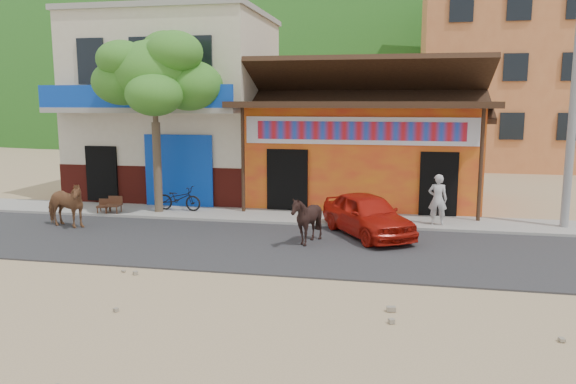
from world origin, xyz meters
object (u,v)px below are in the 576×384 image
at_px(pedestrian, 438,199).
at_px(cafe_chair_right, 113,198).
at_px(tree, 156,122).
at_px(scooter, 179,198).
at_px(red_car, 367,215).
at_px(cow_tan, 64,205).
at_px(utility_pole, 575,90).
at_px(cow_dark, 307,220).
at_px(cafe_chair_left, 103,200).

relative_size(pedestrian, cafe_chair_right, 1.53).
xyz_separation_m(tree, scooter, (0.60, 0.31, -2.58)).
distance_m(tree, red_car, 7.70).
bearing_deg(pedestrian, cow_tan, 12.60).
height_order(tree, pedestrian, tree).
distance_m(utility_pole, cow_dark, 8.62).
bearing_deg(utility_pole, cow_tan, -169.81).
relative_size(cow_dark, cafe_chair_left, 1.63).
bearing_deg(utility_pole, red_car, -161.43).
height_order(utility_pole, cow_tan, utility_pole).
relative_size(cow_tan, pedestrian, 1.07).
height_order(utility_pole, red_car, utility_pole).
relative_size(pedestrian, cafe_chair_left, 1.88).
distance_m(red_car, cafe_chair_left, 8.94).
bearing_deg(red_car, cow_tan, 152.48).
distance_m(cow_dark, scooter, 5.98).
relative_size(tree, cafe_chair_right, 5.95).
xyz_separation_m(pedestrian, cafe_chair_right, (-10.50, -0.27, -0.27)).
relative_size(cow_tan, cafe_chair_left, 2.00).
height_order(red_car, pedestrian, pedestrian).
bearing_deg(cafe_chair_right, pedestrian, -4.13).
bearing_deg(scooter, tree, 120.41).
relative_size(red_car, cafe_chair_left, 4.34).
height_order(pedestrian, cafe_chair_left, pedestrian).
bearing_deg(cow_dark, cafe_chair_right, -139.32).
xyz_separation_m(red_car, cafe_chair_right, (-8.49, 1.22, -0.02)).
xyz_separation_m(tree, pedestrian, (9.10, -0.23, -2.23)).
height_order(red_car, cafe_chair_right, red_car).
xyz_separation_m(cow_tan, red_car, (9.03, 0.73, -0.09)).
xyz_separation_m(utility_pole, cafe_chair_right, (-14.20, -0.70, -3.50)).
relative_size(cow_dark, red_car, 0.37).
bearing_deg(red_car, utility_pole, -13.58).
bearing_deg(cow_tan, red_car, -72.12).
bearing_deg(scooter, red_car, -103.90).
height_order(cow_dark, cafe_chair_left, cow_dark).
bearing_deg(cafe_chair_left, pedestrian, -9.46).
distance_m(cow_dark, cafe_chair_left, 7.76).
height_order(cow_tan, cow_dark, cow_tan).
bearing_deg(cafe_chair_left, tree, 4.93).
height_order(red_car, scooter, red_car).
relative_size(scooter, cafe_chair_left, 1.93).
bearing_deg(cow_dark, scooter, -153.24).
height_order(tree, scooter, tree).
bearing_deg(cow_tan, tree, -25.09).
bearing_deg(scooter, cafe_chair_left, 112.23).
xyz_separation_m(tree, cow_dark, (5.57, -3.02, -2.41)).
relative_size(red_car, scooter, 2.25).
xyz_separation_m(utility_pole, cow_tan, (-14.74, -2.65, -3.39)).
bearing_deg(cow_dark, utility_pole, 84.55).
height_order(utility_pole, cafe_chair_left, utility_pole).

